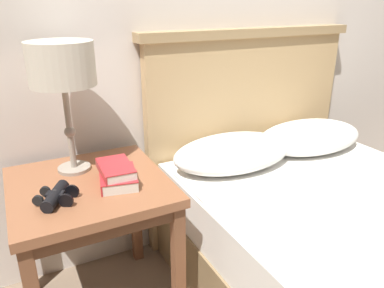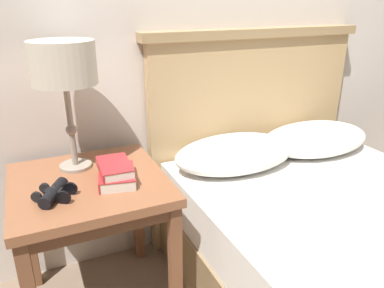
{
  "view_description": "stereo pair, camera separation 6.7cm",
  "coord_description": "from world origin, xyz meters",
  "px_view_note": "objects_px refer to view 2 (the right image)",
  "views": [
    {
      "loc": [
        -0.94,
        -0.73,
        1.27
      ],
      "look_at": [
        -0.3,
        0.54,
        0.72
      ],
      "focal_mm": 35.0,
      "sensor_mm": 36.0,
      "label": 1
    },
    {
      "loc": [
        -0.88,
        -0.76,
        1.27
      ],
      "look_at": [
        -0.3,
        0.54,
        0.72
      ],
      "focal_mm": 35.0,
      "sensor_mm": 36.0,
      "label": 2
    }
  ],
  "objects_px": {
    "bed": "(358,263)",
    "book_on_nightstand": "(116,176)",
    "binoculars_pair": "(54,193)",
    "book_stacked_on_top": "(114,167)",
    "table_lamp": "(63,67)",
    "nightstand": "(90,199)"
  },
  "relations": [
    {
      "from": "table_lamp",
      "to": "binoculars_pair",
      "type": "height_order",
      "value": "table_lamp"
    },
    {
      "from": "table_lamp",
      "to": "binoculars_pair",
      "type": "distance_m",
      "value": 0.47
    },
    {
      "from": "bed",
      "to": "table_lamp",
      "type": "xyz_separation_m",
      "value": [
        -0.95,
        0.65,
        0.73
      ]
    },
    {
      "from": "bed",
      "to": "book_stacked_on_top",
      "type": "bearing_deg",
      "value": 150.86
    },
    {
      "from": "nightstand",
      "to": "book_stacked_on_top",
      "type": "bearing_deg",
      "value": -28.38
    },
    {
      "from": "bed",
      "to": "binoculars_pair",
      "type": "bearing_deg",
      "value": 158.39
    },
    {
      "from": "book_stacked_on_top",
      "to": "book_on_nightstand",
      "type": "bearing_deg",
      "value": -54.55
    },
    {
      "from": "bed",
      "to": "table_lamp",
      "type": "relative_size",
      "value": 3.61
    },
    {
      "from": "nightstand",
      "to": "table_lamp",
      "type": "relative_size",
      "value": 1.21
    },
    {
      "from": "table_lamp",
      "to": "book_on_nightstand",
      "type": "bearing_deg",
      "value": -57.63
    },
    {
      "from": "bed",
      "to": "table_lamp",
      "type": "distance_m",
      "value": 1.37
    },
    {
      "from": "table_lamp",
      "to": "book_on_nightstand",
      "type": "relative_size",
      "value": 2.36
    },
    {
      "from": "bed",
      "to": "book_on_nightstand",
      "type": "distance_m",
      "value": 1.01
    },
    {
      "from": "book_on_nightstand",
      "to": "binoculars_pair",
      "type": "distance_m",
      "value": 0.23
    },
    {
      "from": "book_on_nightstand",
      "to": "book_stacked_on_top",
      "type": "relative_size",
      "value": 1.14
    },
    {
      "from": "book_on_nightstand",
      "to": "book_stacked_on_top",
      "type": "height_order",
      "value": "book_stacked_on_top"
    },
    {
      "from": "table_lamp",
      "to": "book_stacked_on_top",
      "type": "relative_size",
      "value": 2.67
    },
    {
      "from": "book_on_nightstand",
      "to": "book_stacked_on_top",
      "type": "distance_m",
      "value": 0.04
    },
    {
      "from": "binoculars_pair",
      "to": "nightstand",
      "type": "bearing_deg",
      "value": 36.51
    },
    {
      "from": "book_stacked_on_top",
      "to": "binoculars_pair",
      "type": "xyz_separation_m",
      "value": [
        -0.22,
        -0.05,
        -0.04
      ]
    },
    {
      "from": "bed",
      "to": "binoculars_pair",
      "type": "distance_m",
      "value": 1.19
    },
    {
      "from": "book_on_nightstand",
      "to": "book_stacked_on_top",
      "type": "bearing_deg",
      "value": 125.45
    }
  ]
}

